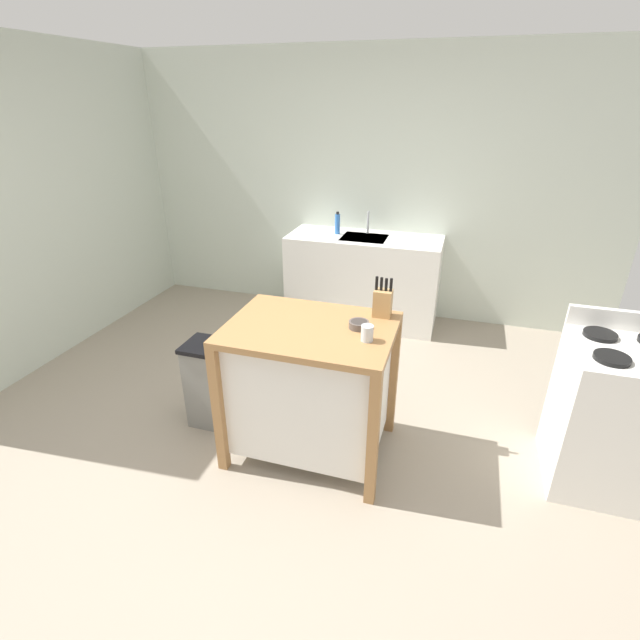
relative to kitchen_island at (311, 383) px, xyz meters
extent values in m
plane|color=gray|center=(-0.17, -0.06, -0.51)|extent=(5.97, 5.97, 0.00)
cube|color=silver|center=(-0.17, 2.43, 0.79)|extent=(4.96, 0.10, 2.60)
cube|color=beige|center=(-2.65, 0.88, 0.79)|extent=(0.10, 3.08, 2.60)
cube|color=#9E7042|center=(0.00, 0.00, 0.38)|extent=(1.00, 0.75, 0.04)
cube|color=white|center=(0.00, 0.00, -0.02)|extent=(0.90, 0.65, 0.77)
cube|color=#9E7042|center=(-0.47, -0.34, -0.07)|extent=(0.06, 0.06, 0.87)
cube|color=#9E7042|center=(0.47, -0.34, -0.07)|extent=(0.06, 0.06, 0.87)
cube|color=#9E7042|center=(-0.47, 0.34, -0.07)|extent=(0.06, 0.06, 0.87)
cube|color=#9E7042|center=(0.47, 0.34, -0.07)|extent=(0.06, 0.06, 0.87)
cube|color=tan|center=(0.38, 0.27, 0.49)|extent=(0.11, 0.09, 0.17)
cylinder|color=black|center=(0.34, 0.27, 0.61)|extent=(0.02, 0.02, 0.08)
cylinder|color=black|center=(0.37, 0.27, 0.61)|extent=(0.02, 0.02, 0.08)
cylinder|color=black|center=(0.40, 0.27, 0.61)|extent=(0.02, 0.02, 0.08)
cylinder|color=black|center=(0.43, 0.27, 0.61)|extent=(0.02, 0.02, 0.08)
cylinder|color=#564C47|center=(0.28, 0.06, 0.42)|extent=(0.12, 0.12, 0.04)
cylinder|color=#342D2A|center=(0.28, 0.06, 0.44)|extent=(0.10, 0.10, 0.01)
cylinder|color=silver|center=(0.36, -0.08, 0.45)|extent=(0.07, 0.07, 0.09)
cube|color=slate|center=(-0.74, 0.07, -0.21)|extent=(0.34, 0.26, 0.60)
cube|color=black|center=(-0.74, 0.07, 0.11)|extent=(0.36, 0.28, 0.03)
cube|color=white|center=(-0.12, 2.08, -0.06)|extent=(1.51, 0.60, 0.90)
cube|color=silver|center=(-0.12, 2.06, 0.37)|extent=(0.44, 0.36, 0.03)
cylinder|color=#B7BCC1|center=(-0.12, 2.22, 0.50)|extent=(0.02, 0.02, 0.22)
cylinder|color=blue|center=(-0.41, 2.11, 0.49)|extent=(0.05, 0.05, 0.20)
cylinder|color=black|center=(-0.41, 2.11, 0.60)|extent=(0.03, 0.03, 0.02)
cube|color=white|center=(1.77, 0.26, -0.06)|extent=(0.60, 0.60, 0.90)
cube|color=white|center=(1.77, 0.54, 0.45)|extent=(0.60, 0.04, 0.12)
cylinder|color=black|center=(1.63, 0.12, 0.40)|extent=(0.18, 0.18, 0.02)
cylinder|color=black|center=(1.63, 0.40, 0.40)|extent=(0.18, 0.18, 0.02)
camera|label=1|loc=(0.79, -2.36, 1.63)|focal=26.24mm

